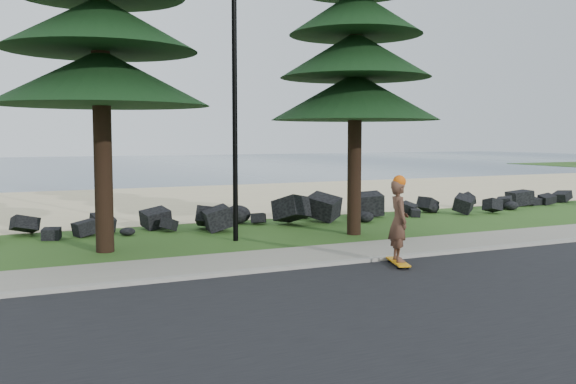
# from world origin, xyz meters

# --- Properties ---
(ground) EXTENTS (160.00, 160.00, 0.00)m
(ground) POSITION_xyz_m (0.00, 0.00, 0.00)
(ground) COLOR #2E561A
(ground) RESTS_ON ground
(road) EXTENTS (160.00, 7.00, 0.02)m
(road) POSITION_xyz_m (0.00, -4.50, 0.01)
(road) COLOR black
(road) RESTS_ON ground
(kerb) EXTENTS (160.00, 0.20, 0.10)m
(kerb) POSITION_xyz_m (0.00, -0.90, 0.05)
(kerb) COLOR #9B978B
(kerb) RESTS_ON ground
(sidewalk) EXTENTS (160.00, 2.00, 0.08)m
(sidewalk) POSITION_xyz_m (0.00, 0.20, 0.04)
(sidewalk) COLOR #A09A86
(sidewalk) RESTS_ON ground
(beach_sand) EXTENTS (160.00, 15.00, 0.01)m
(beach_sand) POSITION_xyz_m (0.00, 14.50, 0.01)
(beach_sand) COLOR beige
(beach_sand) RESTS_ON ground
(ocean) EXTENTS (160.00, 58.00, 0.01)m
(ocean) POSITION_xyz_m (0.00, 51.00, 0.00)
(ocean) COLOR #31465D
(ocean) RESTS_ON ground
(seawall_boulders) EXTENTS (60.00, 2.40, 1.10)m
(seawall_boulders) POSITION_xyz_m (0.00, 5.60, 0.00)
(seawall_boulders) COLOR black
(seawall_boulders) RESTS_ON ground
(lamp_post) EXTENTS (0.25, 0.14, 8.14)m
(lamp_post) POSITION_xyz_m (0.00, 3.20, 4.13)
(lamp_post) COLOR black
(lamp_post) RESTS_ON ground
(skateboarder) EXTENTS (0.61, 1.09, 1.98)m
(skateboarder) POSITION_xyz_m (1.99, -1.56, 1.00)
(skateboarder) COLOR orange
(skateboarder) RESTS_ON ground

